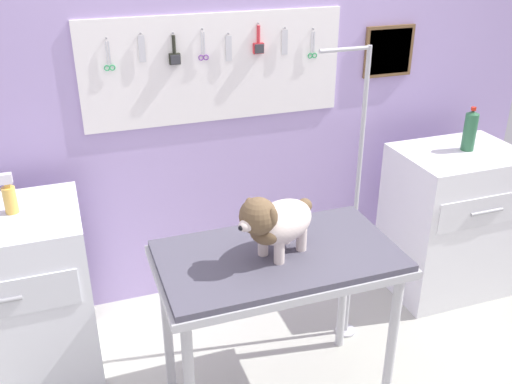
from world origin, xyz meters
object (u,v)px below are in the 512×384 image
object	(u,v)px
grooming_arm	(354,215)
cabinet_right	(450,221)
grooming_table	(278,270)
spray_bottle_tall	(10,197)
counter_left	(3,301)
dog	(275,222)
soda_bottle	(470,130)

from	to	relation	value
grooming_arm	cabinet_right	distance (m)	0.86
grooming_table	spray_bottle_tall	size ratio (longest dim) A/B	5.45
counter_left	grooming_table	bearing A→B (deg)	-26.33
dog	grooming_table	bearing A→B (deg)	40.27
grooming_table	soda_bottle	distance (m)	1.48
spray_bottle_tall	grooming_arm	bearing A→B (deg)	-10.53
grooming_table	cabinet_right	distance (m)	1.44
grooming_arm	dog	world-z (taller)	grooming_arm
dog	spray_bottle_tall	xyz separation A→B (m)	(-1.02, 0.62, -0.01)
spray_bottle_tall	cabinet_right	bearing A→B (deg)	-1.78
grooming_arm	soda_bottle	bearing A→B (deg)	15.71
cabinet_right	soda_bottle	xyz separation A→B (m)	(0.04, 0.01, 0.56)
grooming_table	soda_bottle	world-z (taller)	soda_bottle
grooming_table	spray_bottle_tall	bearing A→B (deg)	150.05
soda_bottle	grooming_arm	bearing A→B (deg)	-164.29
counter_left	soda_bottle	distance (m)	2.57
cabinet_right	soda_bottle	bearing A→B (deg)	18.35
grooming_table	counter_left	xyz separation A→B (m)	(-1.16, 0.57, -0.28)
grooming_arm	counter_left	distance (m)	1.73
counter_left	grooming_arm	bearing A→B (deg)	-8.93
grooming_arm	grooming_table	bearing A→B (deg)	-149.50
cabinet_right	soda_bottle	distance (m)	0.56
grooming_arm	spray_bottle_tall	world-z (taller)	grooming_arm
counter_left	soda_bottle	xyz separation A→B (m)	(2.51, -0.03, 0.56)
dog	cabinet_right	world-z (taller)	dog
grooming_arm	soda_bottle	xyz separation A→B (m)	(0.83, 0.23, 0.27)
dog	spray_bottle_tall	world-z (taller)	dog
grooming_table	counter_left	distance (m)	1.32
counter_left	cabinet_right	world-z (taller)	cabinet_right
grooming_table	spray_bottle_tall	xyz separation A→B (m)	(-1.04, 0.60, 0.24)
counter_left	spray_bottle_tall	bearing A→B (deg)	12.75
dog	cabinet_right	xyz separation A→B (m)	(1.33, 0.55, -0.52)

